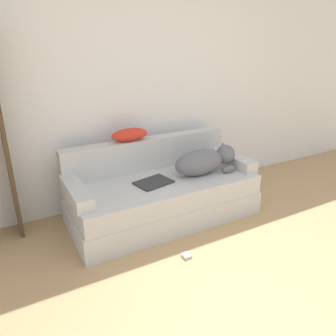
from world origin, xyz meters
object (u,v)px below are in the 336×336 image
(throw_pillow, at_px, (130,135))
(power_adapter, at_px, (187,256))
(couch, at_px, (163,199))
(dog, at_px, (205,161))
(laptop, at_px, (154,182))

(throw_pillow, xyz_separation_m, power_adapter, (0.05, -1.04, -0.81))
(couch, bearing_deg, throw_pillow, 118.86)
(dog, bearing_deg, throw_pillow, 146.15)
(dog, distance_m, power_adapter, 1.01)
(power_adapter, bearing_deg, laptop, 88.59)
(dog, xyz_separation_m, throw_pillow, (-0.64, 0.43, 0.26))
(couch, xyz_separation_m, dog, (0.44, -0.07, 0.35))
(throw_pillow, bearing_deg, laptop, -80.82)
(laptop, relative_size, power_adapter, 5.35)
(couch, height_order, dog, dog)
(couch, height_order, power_adapter, couch)
(laptop, relative_size, throw_pillow, 0.99)
(throw_pillow, distance_m, power_adapter, 1.31)
(couch, height_order, laptop, laptop)
(couch, distance_m, dog, 0.57)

